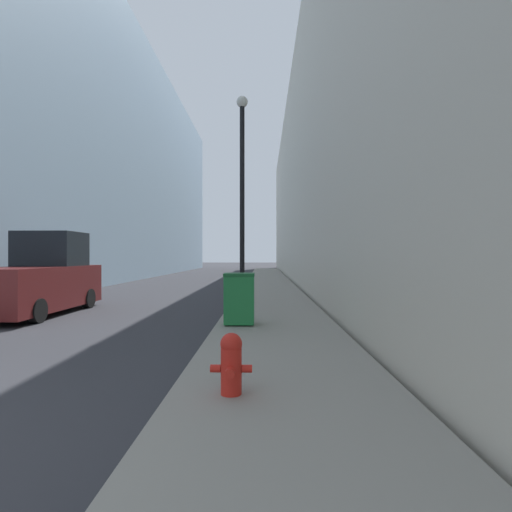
{
  "coord_description": "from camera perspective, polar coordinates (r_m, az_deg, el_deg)",
  "views": [
    {
      "loc": [
        4.6,
        -2.13,
        1.75
      ],
      "look_at": [
        4.16,
        19.87,
        1.73
      ],
      "focal_mm": 28.0,
      "sensor_mm": 36.0,
      "label": 1
    }
  ],
  "objects": [
    {
      "name": "pickup_truck",
      "position": [
        13.68,
        -28.57,
        -3.03
      ],
      "size": [
        2.02,
        4.84,
        2.5
      ],
      "color": "#561919",
      "rests_on": "ground"
    },
    {
      "name": "fire_hydrant",
      "position": [
        4.77,
        -3.57,
        -14.89
      ],
      "size": [
        0.48,
        0.37,
        0.71
      ],
      "color": "red",
      "rests_on": "sidewalk_right"
    },
    {
      "name": "sidewalk_right",
      "position": [
        20.2,
        1.98,
        -4.71
      ],
      "size": [
        2.83,
        60.0,
        0.15
      ],
      "color": "gray",
      "rests_on": "ground"
    },
    {
      "name": "building_left_glass",
      "position": [
        32.75,
        -26.92,
        13.28
      ],
      "size": [
        12.0,
        60.0,
        18.49
      ],
      "color": "#849EB2",
      "rests_on": "ground"
    },
    {
      "name": "lamppost",
      "position": [
        13.18,
        -1.99,
        9.15
      ],
      "size": [
        0.37,
        0.37,
        6.81
      ],
      "color": "black",
      "rests_on": "sidewalk_right"
    },
    {
      "name": "trash_bin",
      "position": [
        9.3,
        -2.4,
        -6.04
      ],
      "size": [
        0.7,
        0.61,
        1.2
      ],
      "color": "#1E7538",
      "rests_on": "sidewalk_right"
    },
    {
      "name": "building_right_stone",
      "position": [
        29.68,
        16.66,
        10.39
      ],
      "size": [
        12.0,
        60.0,
        14.16
      ],
      "color": "beige",
      "rests_on": "ground"
    }
  ]
}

